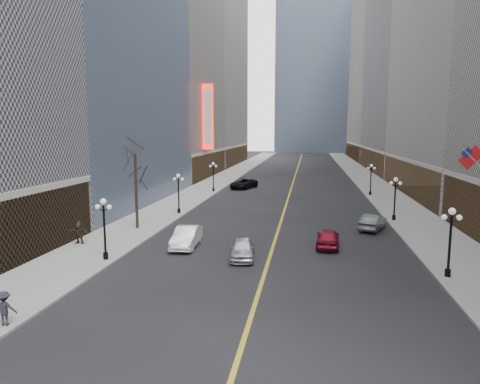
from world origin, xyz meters
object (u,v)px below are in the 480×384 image
(streetlamp_west_1, at_px, (104,222))
(car_sb_mid, at_px, (328,238))
(car_nb_far, at_px, (244,183))
(streetlamp_east_1, at_px, (450,235))
(streetlamp_east_2, at_px, (395,194))
(car_sb_far, at_px, (373,222))
(streetlamp_west_2, at_px, (178,189))
(car_nb_mid, at_px, (187,237))
(streetlamp_west_3, at_px, (213,174))
(streetlamp_east_3, at_px, (371,176))
(car_nb_near, at_px, (242,249))

(streetlamp_west_1, xyz_separation_m, car_sb_mid, (16.26, 6.56, -2.13))
(car_nb_far, bearing_deg, streetlamp_west_1, -77.21)
(streetlamp_east_1, bearing_deg, streetlamp_east_2, 90.00)
(streetlamp_west_1, xyz_separation_m, car_sb_far, (20.80, 13.50, -2.14))
(streetlamp_west_2, height_order, car_nb_mid, streetlamp_west_2)
(car_sb_far, bearing_deg, streetlamp_east_2, -99.83)
(streetlamp_east_2, xyz_separation_m, car_nb_far, (-19.56, 22.89, -2.07))
(streetlamp_west_1, distance_m, car_sb_far, 24.89)
(streetlamp_west_3, xyz_separation_m, car_sb_mid, (16.26, -29.44, -2.13))
(streetlamp_east_2, xyz_separation_m, streetlamp_east_3, (0.00, 18.00, 0.00))
(streetlamp_east_1, bearing_deg, car_sb_mid, 138.19)
(streetlamp_east_3, distance_m, streetlamp_west_1, 43.05)
(streetlamp_west_3, bearing_deg, streetlamp_east_1, -56.75)
(streetlamp_east_1, xyz_separation_m, streetlamp_east_2, (0.00, 18.00, 0.00))
(streetlamp_east_2, relative_size, car_nb_far, 0.75)
(streetlamp_west_1, height_order, car_sb_mid, streetlamp_west_1)
(car_sb_mid, height_order, car_sb_far, car_sb_mid)
(streetlamp_east_2, height_order, car_nb_far, streetlamp_east_2)
(streetlamp_east_2, xyz_separation_m, streetlamp_west_3, (-23.60, 18.00, 0.00))
(streetlamp_west_2, xyz_separation_m, car_sb_far, (20.80, -4.50, -2.14))
(car_nb_mid, relative_size, car_sb_mid, 1.12)
(streetlamp_east_2, bearing_deg, streetlamp_east_1, -90.00)
(streetlamp_east_2, relative_size, streetlamp_west_1, 1.00)
(streetlamp_west_3, xyz_separation_m, car_sb_far, (20.80, -22.50, -2.14))
(car_sb_mid, distance_m, car_sb_far, 8.29)
(streetlamp_west_1, xyz_separation_m, streetlamp_west_2, (0.00, 18.00, 0.00))
(car_nb_mid, height_order, car_nb_far, car_nb_far)
(streetlamp_west_1, height_order, car_sb_far, streetlamp_west_1)
(streetlamp_west_1, bearing_deg, streetlamp_west_2, 90.00)
(streetlamp_west_3, relative_size, car_nb_mid, 0.90)
(streetlamp_west_2, height_order, car_sb_far, streetlamp_west_2)
(streetlamp_east_2, distance_m, car_sb_far, 5.72)
(streetlamp_east_1, distance_m, car_sb_mid, 10.08)
(car_sb_mid, bearing_deg, streetlamp_east_1, 141.97)
(streetlamp_west_1, distance_m, car_nb_mid, 7.04)
(streetlamp_west_2, xyz_separation_m, car_nb_mid, (4.76, -13.25, -2.07))
(streetlamp_east_2, xyz_separation_m, streetlamp_west_1, (-23.60, -18.00, 0.00))
(streetlamp_east_1, xyz_separation_m, streetlamp_west_2, (-23.60, 18.00, 0.00))
(streetlamp_east_1, relative_size, streetlamp_west_3, 1.00)
(streetlamp_east_3, bearing_deg, car_nb_mid, -121.09)
(streetlamp_west_1, xyz_separation_m, car_nb_near, (9.80, 2.29, -2.16))
(car_sb_mid, relative_size, car_sb_far, 0.97)
(car_sb_far, bearing_deg, car_nb_near, 67.55)
(streetlamp_east_2, xyz_separation_m, car_sb_mid, (-7.34, -11.44, -2.13))
(streetlamp_west_2, bearing_deg, streetlamp_east_3, 37.33)
(streetlamp_west_3, bearing_deg, streetlamp_east_2, -37.33)
(streetlamp_east_1, relative_size, streetlamp_east_2, 1.00)
(streetlamp_west_3, distance_m, car_nb_mid, 31.67)
(streetlamp_east_2, distance_m, car_nb_near, 21.02)
(streetlamp_east_2, relative_size, car_sb_mid, 1.00)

